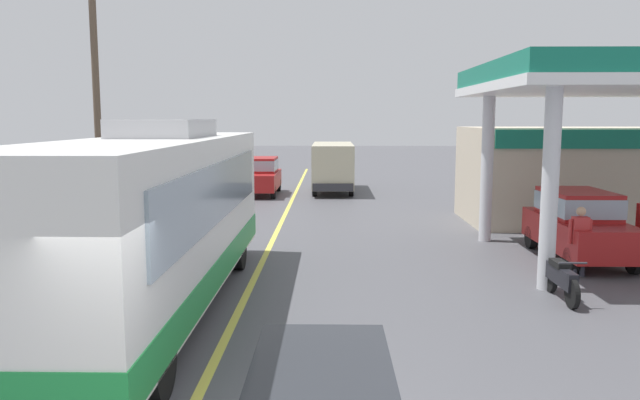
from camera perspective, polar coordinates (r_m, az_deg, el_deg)
ground at (r=26.29m, az=-2.89°, el=-0.62°), size 120.00×120.00×0.00m
lane_divider_stripe at (r=21.37m, az=-3.79°, el=-2.49°), size 0.16×50.00×0.01m
wet_puddle_patch at (r=9.18m, az=0.08°, el=-16.23°), size 2.15×4.83×0.01m
coach_bus_main at (r=12.30m, az=-15.01°, el=-2.02°), size 2.60×11.04×3.69m
gas_station_roadside at (r=21.89m, az=23.64°, el=4.05°), size 9.10×11.95×5.10m
car_at_pump at (r=17.69m, az=22.66°, el=-1.83°), size 1.70×4.20×1.82m
minibus_opposing_lane at (r=31.70m, az=1.18°, el=3.44°), size 2.04×6.13×2.44m
motorcycle_parked_forecourt at (r=13.74m, az=21.28°, el=-6.74°), size 0.55×1.80×0.92m
pedestrian_near_pump at (r=15.80m, az=22.77°, el=-3.19°), size 0.55×0.22×1.66m
car_trailing_behind_bus at (r=30.49m, az=-5.47°, el=2.39°), size 1.70×4.20×1.82m
utility_pole_roadside at (r=22.88m, az=-19.86°, el=8.98°), size 1.80×0.24×8.58m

